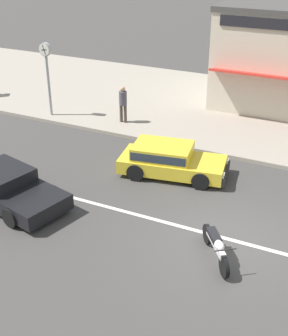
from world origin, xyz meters
The scene contains 8 objects.
ground_plane centered at (0.00, 0.00, 0.00)m, with size 160.00×160.00×0.00m, color #423F3D.
lane_centre_stripe centered at (0.00, 0.00, 0.00)m, with size 50.40×0.14×0.01m, color silver.
sedan_black_3 centered at (-7.09, -1.01, 0.54)m, with size 4.94×2.72×1.06m.
hatchback_yellow_4 centered at (-3.02, 2.85, 0.59)m, with size 3.95×2.19×1.10m.
motorcycle_1 centered at (-0.05, -1.00, 0.43)m, with size 1.26×1.66×0.80m.
street_clock centered at (-10.00, 5.57, 2.52)m, with size 0.57×0.22×3.26m.
pedestrian_mid_kerb centered at (-6.62, 6.21, 1.08)m, with size 0.34×0.34×1.61m.
shopfront_mid_block centered at (-1.20, 11.79, 2.48)m, with size 5.46×5.91×4.65m.
Camera 1 is at (2.56, -10.68, 7.78)m, focal length 50.00 mm.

